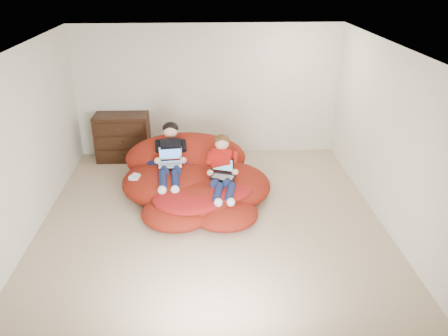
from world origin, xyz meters
TOP-DOWN VIEW (x-y plane):
  - room_shell at (0.00, 0.00)m, footprint 5.10×5.10m
  - dresser at (-1.64, 2.23)m, footprint 1.01×0.57m
  - beanbag_pile at (-0.27, 0.72)m, footprint 2.42×2.32m
  - cream_pillow at (-0.79, 1.46)m, footprint 0.45×0.28m
  - older_boy at (-0.63, 0.81)m, footprint 0.37×1.19m
  - younger_boy at (0.19, 0.41)m, footprint 0.41×1.02m
  - laptop_white at (-0.63, 0.73)m, footprint 0.38×0.35m
  - laptop_black at (0.19, 0.38)m, footprint 0.43×0.42m
  - power_adapter at (-1.17, 0.57)m, footprint 0.22×0.22m

SIDE VIEW (x-z plane):
  - room_shell at x=0.00m, z-range -1.17..1.60m
  - beanbag_pile at x=-0.27m, z-range -0.21..0.74m
  - power_adapter at x=-1.17m, z-range 0.39..0.45m
  - dresser at x=-1.64m, z-range 0.00..0.90m
  - laptop_black at x=0.19m, z-range 0.44..0.71m
  - cream_pillow at x=-0.79m, z-range 0.48..0.76m
  - laptop_white at x=-0.63m, z-range 0.51..0.77m
  - younger_boy at x=0.19m, z-range 0.26..1.05m
  - older_boy at x=-0.63m, z-range 0.32..1.10m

